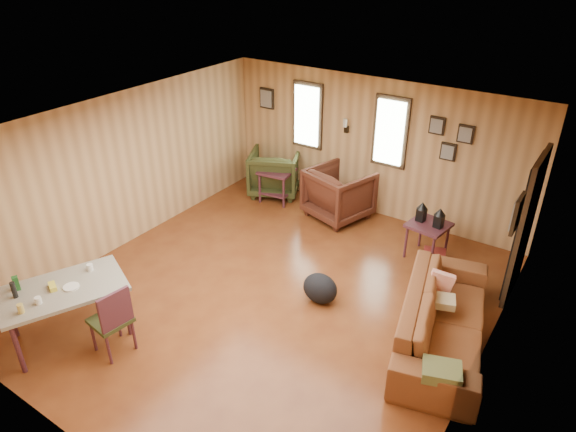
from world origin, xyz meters
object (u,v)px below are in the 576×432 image
Objects in this scene: sofa at (445,311)px; recliner_brown at (339,191)px; side_table at (429,222)px; dining_table at (62,293)px; end_table at (277,180)px; recliner_green at (275,170)px.

sofa is 2.42× the size of recliner_brown.
dining_table is (-2.98, -4.16, 0.04)m from side_table.
end_table is at bearing 173.96° from side_table.
sofa reaches higher than side_table.
end_table is 3.03m from side_table.
recliner_green is at bearing 169.98° from side_table.
recliner_brown is 1.49m from recliner_green.
recliner_green is 1.24× the size of end_table.
recliner_brown reaches higher than side_table.
end_table is at bearing 114.78° from dining_table.
sofa reaches higher than end_table.
side_table is at bearing 78.78° from dining_table.
recliner_green reaches higher than dining_table.
sofa is at bearing -63.78° from side_table.
sofa is 2.67× the size of side_table.
side_table is (1.75, -0.40, 0.12)m from recliner_brown.
end_table is 0.84× the size of side_table.
dining_table reaches higher than end_table.
side_table is (3.23, -0.57, 0.14)m from recliner_green.
recliner_brown is at bearing 37.18° from sofa.
side_table is 5.12m from dining_table.
end_table is (-3.86, 2.04, -0.05)m from sofa.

